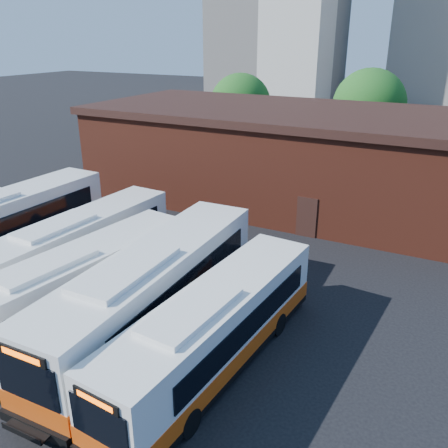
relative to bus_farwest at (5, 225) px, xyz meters
The scene contains 9 objects.
ground 11.67m from the bus_farwest, 22.68° to the right, with size 220.00×220.00×0.00m, color black.
bus_farwest is the anchor object (origin of this frame).
bus_west 5.28m from the bus_farwest, ahead, with size 2.92×11.41×3.08m.
bus_midwest 8.71m from the bus_farwest, 20.93° to the right, with size 3.79×11.68×3.14m.
bus_mideast 11.60m from the bus_farwest, 11.79° to the right, with size 3.05×13.07×3.54m.
bus_east 14.92m from the bus_farwest, 12.53° to the right, with size 3.16×11.51×3.10m.
depot_building 18.93m from the bus_farwest, 55.52° to the left, with size 28.60×12.60×6.40m.
tree_west 27.72m from the bus_farwest, 88.60° to the left, with size 6.00×6.00×7.65m.
tree_mid 32.34m from the bus_farwest, 66.78° to the left, with size 6.56×6.56×8.36m.
Camera 1 is at (10.62, -10.96, 11.07)m, focal length 38.00 mm.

